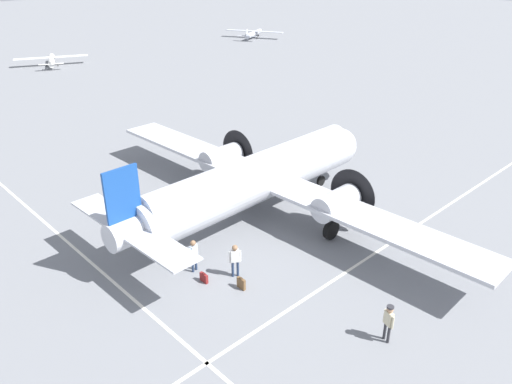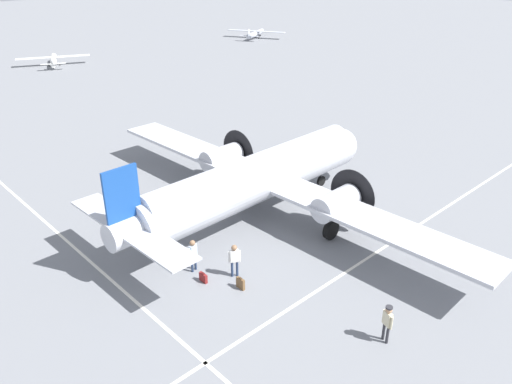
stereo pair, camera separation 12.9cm
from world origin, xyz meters
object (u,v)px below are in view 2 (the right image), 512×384
at_px(suitcase_near_door, 240,283).
at_px(passenger_boarding, 234,257).
at_px(light_aircraft_distant, 54,59).
at_px(crew_foreground, 387,320).
at_px(light_aircraft_taxiing, 256,33).
at_px(ramp_agent, 193,252).
at_px(suitcase_upright_spare, 203,278).
at_px(airliner_main, 261,176).

bearing_deg(suitcase_near_door, passenger_boarding, -25.89).
distance_m(suitcase_near_door, light_aircraft_distant, 55.89).
bearing_deg(crew_foreground, light_aircraft_taxiing, 159.17).
distance_m(ramp_agent, suitcase_upright_spare, 1.34).
bearing_deg(light_aircraft_distant, airliner_main, -166.38).
height_order(airliner_main, suitcase_near_door, airliner_main).
relative_size(passenger_boarding, light_aircraft_taxiing, 0.18).
bearing_deg(passenger_boarding, light_aircraft_taxiing, 78.54).
bearing_deg(airliner_main, ramp_agent, -164.97).
height_order(ramp_agent, light_aircraft_taxiing, light_aircraft_taxiing).
bearing_deg(airliner_main, light_aircraft_distant, 78.35).
bearing_deg(light_aircraft_taxiing, airliner_main, -160.37).
height_order(ramp_agent, light_aircraft_distant, light_aircraft_distant).
height_order(airliner_main, ramp_agent, airliner_main).
bearing_deg(light_aircraft_distant, ramp_agent, -172.70).
distance_m(crew_foreground, light_aircraft_taxiing, 75.71).
xyz_separation_m(ramp_agent, light_aircraft_taxiing, (49.42, -50.58, -0.21)).
relative_size(crew_foreground, light_aircraft_distant, 0.19).
relative_size(ramp_agent, suitcase_near_door, 2.90).
relative_size(suitcase_upright_spare, light_aircraft_distant, 0.05).
relative_size(ramp_agent, suitcase_upright_spare, 3.48).
height_order(light_aircraft_distant, light_aircraft_taxiing, light_aircraft_taxiing).
distance_m(ramp_agent, light_aircraft_distant, 53.55).
bearing_deg(airliner_main, suitcase_near_door, -142.84).
bearing_deg(light_aircraft_taxiing, ramp_agent, -163.08).
height_order(suitcase_near_door, suitcase_upright_spare, suitcase_near_door).
bearing_deg(airliner_main, crew_foreground, -110.16).
relative_size(airliner_main, light_aircraft_taxiing, 2.75).
bearing_deg(light_aircraft_distant, crew_foreground, -167.98).
bearing_deg(passenger_boarding, suitcase_near_door, -83.32).
height_order(passenger_boarding, light_aircraft_distant, light_aircraft_distant).
xyz_separation_m(airliner_main, light_aircraft_distant, (49.49, -8.75, -1.69)).
bearing_deg(light_aircraft_taxiing, crew_foreground, -156.72).
height_order(airliner_main, light_aircraft_taxiing, airliner_main).
bearing_deg(suitcase_upright_spare, ramp_agent, -12.62).
xyz_separation_m(ramp_agent, suitcase_near_door, (-2.63, -0.70, -0.77)).
distance_m(airliner_main, passenger_boarding, 6.46).
relative_size(crew_foreground, suitcase_upright_spare, 3.49).
distance_m(crew_foreground, light_aircraft_distant, 61.81).
xyz_separation_m(suitcase_upright_spare, light_aircraft_distant, (52.42, -15.30, 0.56)).
bearing_deg(light_aircraft_taxiing, light_aircraft_distant, 149.43).
relative_size(light_aircraft_distant, light_aircraft_taxiing, 0.92).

